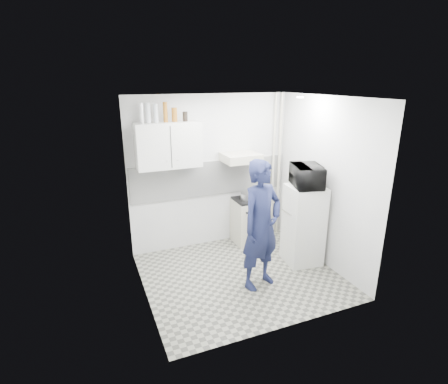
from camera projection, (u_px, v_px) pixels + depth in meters
name	position (u px, v px, depth m)	size (l,w,h in m)	color
floor	(240.00, 275.00, 5.26)	(2.80, 2.80, 0.00)	gray
ceiling	(243.00, 97.00, 4.46)	(2.80, 2.80, 0.00)	white
wall_back	(211.00, 172.00, 5.96)	(2.80, 2.80, 0.00)	silver
wall_left	(140.00, 207.00, 4.35)	(2.60, 2.60, 0.00)	silver
wall_right	(324.00, 183.00, 5.37)	(2.60, 2.60, 0.00)	silver
person	(261.00, 225.00, 4.77)	(0.67, 0.44, 1.83)	#171C3D
stove	(248.00, 221.00, 6.24)	(0.49, 0.49, 0.79)	#B8B49D
fridge	(303.00, 225.00, 5.49)	(0.52, 0.52, 1.26)	silver
stove_top	(248.00, 200.00, 6.11)	(0.47, 0.47, 0.03)	black
saucepan	(246.00, 196.00, 6.08)	(0.20, 0.20, 0.11)	silver
microwave	(307.00, 176.00, 5.24)	(0.40, 0.60, 0.33)	black
bottle_a	(141.00, 113.00, 5.08)	(0.07, 0.07, 0.29)	silver
bottle_b	(148.00, 113.00, 5.11)	(0.08, 0.08, 0.29)	#B2B7BC
bottle_c	(156.00, 113.00, 5.15)	(0.07, 0.07, 0.28)	#B2B7BC
bottle_d	(165.00, 112.00, 5.20)	(0.07, 0.07, 0.30)	brown
canister_a	(174.00, 115.00, 5.27)	(0.09, 0.09, 0.21)	brown
canister_b	(185.00, 116.00, 5.34)	(0.08, 0.08, 0.15)	black
upper_cabinet	(168.00, 145.00, 5.36)	(1.00, 0.35, 0.70)	silver
range_hood	(241.00, 158.00, 5.82)	(0.60, 0.50, 0.14)	#B8B49D
backsplash	(211.00, 178.00, 5.98)	(2.74, 0.03, 0.60)	white
pipe_a	(279.00, 166.00, 6.36)	(0.05, 0.05, 2.60)	#B8B49D
pipe_b	(273.00, 167.00, 6.32)	(0.04, 0.04, 2.60)	#B8B49D
ceiling_spot_fixture	(300.00, 97.00, 5.00)	(0.10, 0.10, 0.02)	white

